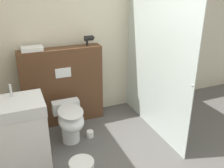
% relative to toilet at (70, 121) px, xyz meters
% --- Properties ---
extents(wall_back, '(8.00, 0.06, 2.50)m').
position_rel_toilet_xyz_m(wall_back, '(0.46, 0.78, 0.92)').
color(wall_back, beige).
rests_on(wall_back, ground_plane).
extents(partition_panel, '(1.18, 0.23, 1.16)m').
position_rel_toilet_xyz_m(partition_panel, '(0.05, 0.57, 0.26)').
color(partition_panel, '#51331E').
rests_on(partition_panel, ground_plane).
extents(shower_glass, '(0.04, 1.65, 2.04)m').
position_rel_toilet_xyz_m(shower_glass, '(1.20, -0.07, 0.70)').
color(shower_glass, silver).
rests_on(shower_glass, ground_plane).
extents(toilet, '(0.37, 0.59, 0.51)m').
position_rel_toilet_xyz_m(toilet, '(0.00, 0.00, 0.00)').
color(toilet, white).
rests_on(toilet, ground_plane).
extents(sink_vanity, '(0.61, 0.47, 1.05)m').
position_rel_toilet_xyz_m(sink_vanity, '(-0.65, -0.38, 0.13)').
color(sink_vanity, white).
rests_on(sink_vanity, ground_plane).
extents(hair_drier, '(0.16, 0.07, 0.14)m').
position_rel_toilet_xyz_m(hair_drier, '(0.48, 0.57, 0.94)').
color(hair_drier, black).
rests_on(hair_drier, partition_panel).
extents(folded_towel, '(0.28, 0.19, 0.05)m').
position_rel_toilet_xyz_m(folded_towel, '(-0.32, 0.58, 0.86)').
color(folded_towel, white).
rests_on(folded_towel, partition_panel).
extents(spare_toilet_roll, '(0.10, 0.10, 0.09)m').
position_rel_toilet_xyz_m(spare_toilet_roll, '(0.27, 0.01, -0.28)').
color(spare_toilet_roll, white).
rests_on(spare_toilet_roll, ground_plane).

